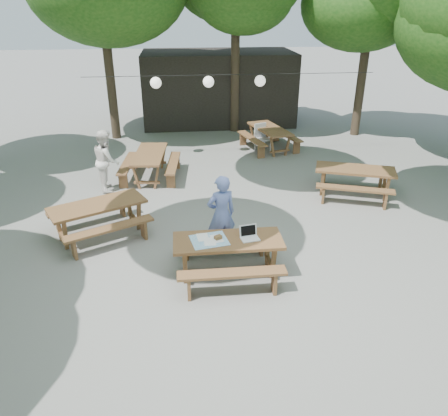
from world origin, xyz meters
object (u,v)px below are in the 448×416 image
main_picnic_table (228,256)px  second_person (107,160)px  woman (221,214)px  picnic_table_nw (99,219)px  plastic_chair (263,143)px

main_picnic_table → second_person: 5.20m
main_picnic_table → woman: woman is taller
main_picnic_table → second_person: bearing=122.2°
picnic_table_nw → woman: bearing=-46.1°
second_person → plastic_chair: second_person is taller
plastic_chair → second_person: bearing=-170.2°
main_picnic_table → woman: size_ratio=1.21×
second_person → picnic_table_nw: bearing=170.2°
woman → picnic_table_nw: bearing=-35.8°
plastic_chair → main_picnic_table: bearing=-126.6°
picnic_table_nw → main_picnic_table: bearing=-61.2°
picnic_table_nw → plastic_chair: bearing=23.0°
picnic_table_nw → plastic_chair: 7.15m
plastic_chair → woman: bearing=-128.9°
woman → second_person: 4.44m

